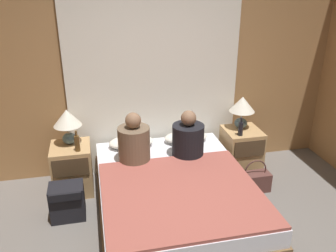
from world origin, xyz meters
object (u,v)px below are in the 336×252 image
object	(u,v)px
nightstand_left	(73,169)
lamp_right	(242,107)
lamp_left	(67,121)
pillow_left	(131,142)
nightstand_right	(241,151)
bed	(174,197)
person_right_in_bed	(188,139)
beer_bottle_on_right_stand	(241,128)
person_left_in_bed	(134,143)
handbag_on_floor	(254,181)
backpack_on_floor	(67,200)
pillow_right	(186,137)
beer_bottle_on_left_stand	(77,143)

from	to	relation	value
nightstand_left	lamp_right	bearing A→B (deg)	2.26
lamp_left	pillow_left	distance (m)	0.78
nightstand_left	nightstand_right	size ratio (longest dim) A/B	1.00
nightstand_left	lamp_right	distance (m)	2.15
bed	person_right_in_bed	distance (m)	0.68
lamp_right	beer_bottle_on_right_stand	xyz separation A→B (m)	(-0.09, -0.21, -0.19)
person_left_in_bed	handbag_on_floor	world-z (taller)	person_left_in_bed
pillow_left	bed	bearing A→B (deg)	-67.34
backpack_on_floor	beer_bottle_on_right_stand	bearing A→B (deg)	10.62
nightstand_right	backpack_on_floor	distance (m)	2.18
bed	lamp_left	world-z (taller)	lamp_left
nightstand_right	person_left_in_bed	world-z (taller)	person_left_in_bed
backpack_on_floor	handbag_on_floor	distance (m)	2.10
person_left_in_bed	pillow_left	bearing A→B (deg)	88.84
lamp_left	pillow_right	distance (m)	1.42
nightstand_left	person_right_in_bed	distance (m)	1.37
pillow_left	nightstand_left	bearing A→B (deg)	-171.20
lamp_left	person_left_in_bed	xyz separation A→B (m)	(0.69, -0.33, -0.18)
person_right_in_bed	person_left_in_bed	bearing A→B (deg)	180.00
nightstand_left	lamp_right	xyz separation A→B (m)	(2.07, 0.08, 0.56)
beer_bottle_on_right_stand	handbag_on_floor	distance (m)	0.63
nightstand_right	beer_bottle_on_right_stand	xyz separation A→B (m)	(-0.09, -0.13, 0.37)
pillow_left	person_left_in_bed	world-z (taller)	person_left_in_bed
nightstand_right	beer_bottle_on_left_stand	distance (m)	2.02
pillow_right	beer_bottle_on_left_stand	size ratio (longest dim) A/B	2.24
lamp_right	person_right_in_bed	world-z (taller)	person_right_in_bed
pillow_left	beer_bottle_on_left_stand	world-z (taller)	beer_bottle_on_left_stand
lamp_left	beer_bottle_on_left_stand	bearing A→B (deg)	-66.98
pillow_left	person_left_in_bed	size ratio (longest dim) A/B	0.93
pillow_right	handbag_on_floor	xyz separation A→B (m)	(0.68, -0.57, -0.37)
nightstand_right	backpack_on_floor	world-z (taller)	nightstand_right
lamp_left	person_right_in_bed	distance (m)	1.35
lamp_right	backpack_on_floor	world-z (taller)	lamp_right
pillow_right	backpack_on_floor	size ratio (longest dim) A/B	1.41
nightstand_left	beer_bottle_on_left_stand	world-z (taller)	beer_bottle_on_left_stand
beer_bottle_on_right_stand	nightstand_right	bearing A→B (deg)	54.30
pillow_right	beer_bottle_on_right_stand	distance (m)	0.67
handbag_on_floor	pillow_left	bearing A→B (deg)	157.12
bed	lamp_right	distance (m)	1.44
bed	nightstand_right	bearing A→B (deg)	34.05
pillow_left	person_right_in_bed	world-z (taller)	person_right_in_bed
nightstand_right	beer_bottle_on_left_stand	world-z (taller)	beer_bottle_on_left_stand
bed	nightstand_right	xyz separation A→B (m)	(1.03, 0.70, 0.07)
backpack_on_floor	nightstand_left	bearing A→B (deg)	84.56
backpack_on_floor	bed	bearing A→B (deg)	-9.88
backpack_on_floor	handbag_on_floor	bearing A→B (deg)	1.31
lamp_left	beer_bottle_on_left_stand	world-z (taller)	lamp_left
pillow_left	person_right_in_bed	distance (m)	0.72
bed	nightstand_left	world-z (taller)	nightstand_left
pillow_right	beer_bottle_on_left_stand	bearing A→B (deg)	-169.43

